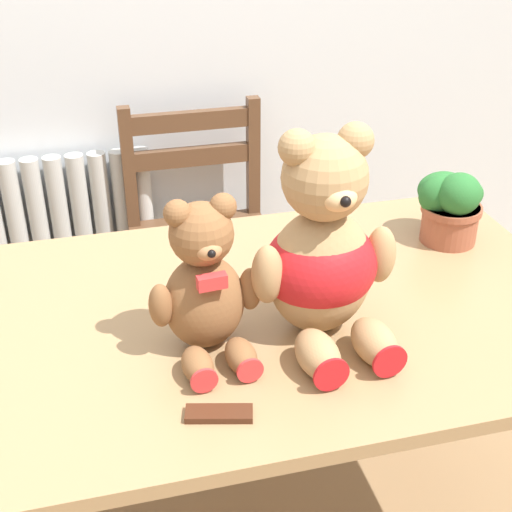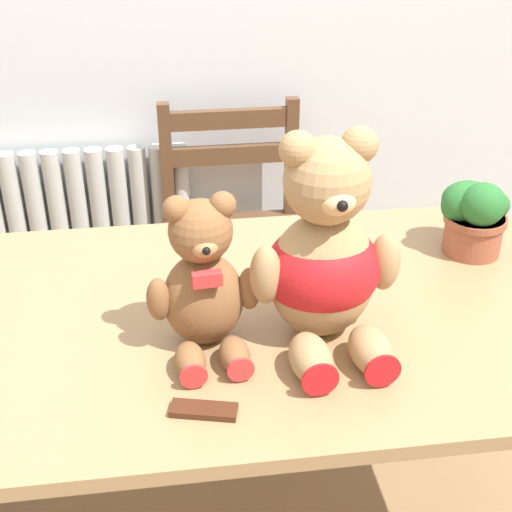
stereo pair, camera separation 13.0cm
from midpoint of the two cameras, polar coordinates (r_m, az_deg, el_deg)
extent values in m
cylinder|color=beige|center=(2.58, -18.40, 0.42)|extent=(0.06, 0.06, 0.70)
cylinder|color=beige|center=(2.57, -16.88, 0.53)|extent=(0.06, 0.06, 0.70)
cylinder|color=beige|center=(2.56, -15.34, 0.64)|extent=(0.06, 0.06, 0.70)
cylinder|color=beige|center=(2.55, -13.79, 0.75)|extent=(0.06, 0.06, 0.70)
cylinder|color=beige|center=(2.54, -12.23, 0.85)|extent=(0.06, 0.06, 0.70)
cylinder|color=beige|center=(2.53, -10.67, 0.96)|extent=(0.06, 0.06, 0.70)
cylinder|color=beige|center=(2.53, -9.09, 1.07)|extent=(0.06, 0.06, 0.70)
cylinder|color=beige|center=(2.53, -7.52, 1.18)|extent=(0.06, 0.06, 0.70)
cylinder|color=beige|center=(2.53, -5.94, 1.28)|extent=(0.06, 0.06, 0.70)
cylinder|color=beige|center=(2.53, -4.36, 1.39)|extent=(0.06, 0.06, 0.70)
cube|color=beige|center=(2.71, -12.24, -5.30)|extent=(0.84, 0.10, 0.04)
cube|color=#9E7A51|center=(1.47, 0.06, -5.05)|extent=(1.53, 0.84, 0.03)
cube|color=#9E7A51|center=(2.16, 17.96, -5.74)|extent=(0.06, 0.06, 0.70)
cube|color=brown|center=(2.28, 0.13, 0.65)|extent=(0.45, 0.45, 0.03)
cube|color=brown|center=(2.27, 6.07, -6.55)|extent=(0.04, 0.04, 0.42)
cube|color=brown|center=(2.22, -4.49, -7.42)|extent=(0.04, 0.04, 0.42)
cube|color=brown|center=(2.50, 4.20, 3.03)|extent=(0.04, 0.04, 0.86)
cube|color=brown|center=(2.45, -5.34, 2.43)|extent=(0.04, 0.04, 0.86)
cube|color=brown|center=(2.32, -0.57, 10.88)|extent=(0.37, 0.03, 0.06)
cube|color=brown|center=(2.36, -0.56, 8.10)|extent=(0.37, 0.03, 0.06)
ellipsoid|color=brown|center=(1.33, -1.44, -3.51)|extent=(0.16, 0.14, 0.19)
sphere|color=brown|center=(1.26, -1.52, 1.95)|extent=(0.12, 0.12, 0.12)
sphere|color=brown|center=(1.24, 0.30, 4.04)|extent=(0.05, 0.05, 0.05)
sphere|color=brown|center=(1.23, -3.42, 3.68)|extent=(0.05, 0.05, 0.05)
ellipsoid|color=#B2794C|center=(1.22, -1.12, 0.66)|extent=(0.05, 0.05, 0.04)
sphere|color=black|center=(1.20, -0.92, 0.31)|extent=(0.01, 0.01, 0.01)
ellipsoid|color=brown|center=(1.32, 2.28, -2.71)|extent=(0.05, 0.05, 0.09)
ellipsoid|color=brown|center=(1.29, -4.99, -3.57)|extent=(0.05, 0.05, 0.09)
ellipsoid|color=brown|center=(1.30, 1.26, -8.00)|extent=(0.06, 0.10, 0.06)
cylinder|color=red|center=(1.26, 1.74, -9.20)|extent=(0.05, 0.01, 0.05)
ellipsoid|color=brown|center=(1.28, -2.39, -8.48)|extent=(0.06, 0.10, 0.06)
cylinder|color=red|center=(1.25, -2.02, -9.72)|extent=(0.05, 0.01, 0.05)
cube|color=red|center=(1.24, -0.94, -1.94)|extent=(0.05, 0.02, 0.03)
ellipsoid|color=tan|center=(1.35, 8.06, -1.61)|extent=(0.22, 0.19, 0.25)
sphere|color=tan|center=(1.26, 8.67, 5.89)|extent=(0.16, 0.16, 0.16)
sphere|color=tan|center=(1.26, 11.27, 8.68)|extent=(0.07, 0.07, 0.07)
sphere|color=tan|center=(1.22, 6.44, 8.41)|extent=(0.07, 0.07, 0.07)
ellipsoid|color=#E5B279|center=(1.22, 9.56, 4.28)|extent=(0.07, 0.06, 0.05)
sphere|color=black|center=(1.19, 10.05, 3.88)|extent=(0.02, 0.02, 0.02)
ellipsoid|color=tan|center=(1.36, 12.97, -0.54)|extent=(0.06, 0.06, 0.12)
ellipsoid|color=tan|center=(1.29, 3.67, -1.63)|extent=(0.06, 0.06, 0.12)
ellipsoid|color=tan|center=(1.32, 11.98, -7.49)|extent=(0.08, 0.13, 0.07)
cylinder|color=red|center=(1.28, 13.03, -9.07)|extent=(0.07, 0.01, 0.07)
ellipsoid|color=tan|center=(1.28, 7.32, -8.23)|extent=(0.08, 0.13, 0.07)
cylinder|color=red|center=(1.24, 8.21, -9.90)|extent=(0.07, 0.01, 0.07)
ellipsoid|color=red|center=(1.34, 8.10, -1.15)|extent=(0.23, 0.21, 0.18)
cylinder|color=#9E5138|center=(1.74, 19.03, 1.63)|extent=(0.13, 0.13, 0.09)
cylinder|color=#9E5138|center=(1.73, 19.23, 2.76)|extent=(0.14, 0.14, 0.02)
ellipsoid|color=#286B2D|center=(1.74, 20.23, 3.75)|extent=(0.10, 0.07, 0.07)
ellipsoid|color=#286B2D|center=(1.75, 18.61, 4.35)|extent=(0.12, 0.09, 0.08)
ellipsoid|color=#286B2D|center=(1.71, 18.40, 3.92)|extent=(0.10, 0.08, 0.10)
ellipsoid|color=#286B2D|center=(1.69, 19.81, 3.84)|extent=(0.10, 0.10, 0.10)
cube|color=#472314|center=(1.22, -1.10, -12.34)|extent=(0.12, 0.06, 0.01)
camera|label=1|loc=(0.06, -87.14, 1.63)|focal=50.00mm
camera|label=2|loc=(0.06, 92.86, -1.63)|focal=50.00mm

